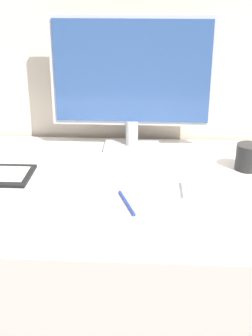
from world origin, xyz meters
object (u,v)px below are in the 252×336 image
at_px(keyboard, 240,190).
at_px(ereader, 9,175).
at_px(pen, 127,203).
at_px(laptop, 17,180).
at_px(monitor, 132,78).
at_px(coffee_mug, 249,157).

distance_m(keyboard, ereader, 0.66).
height_order(keyboard, pen, keyboard).
bearing_deg(laptop, ereader, 170.21).
height_order(laptop, ereader, ereader).
relative_size(monitor, keyboard, 1.69).
height_order(monitor, laptop, monitor).
relative_size(monitor, laptop, 1.53).
distance_m(monitor, keyboard, 0.52).
bearing_deg(coffee_mug, laptop, -168.63).
bearing_deg(ereader, laptop, -9.79).
bearing_deg(coffee_mug, keyboard, -107.52).
relative_size(monitor, coffee_mug, 4.96).
bearing_deg(keyboard, pen, -164.06).
height_order(keyboard, laptop, laptop).
xyz_separation_m(laptop, pen, (0.32, -0.12, -0.00)).
height_order(keyboard, coffee_mug, coffee_mug).
height_order(laptop, coffee_mug, coffee_mug).
distance_m(monitor, pen, 0.49).
relative_size(laptop, coffee_mug, 3.24).
xyz_separation_m(monitor, coffee_mug, (0.37, -0.17, -0.20)).
distance_m(monitor, ereader, 0.51).
bearing_deg(keyboard, monitor, 132.82).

